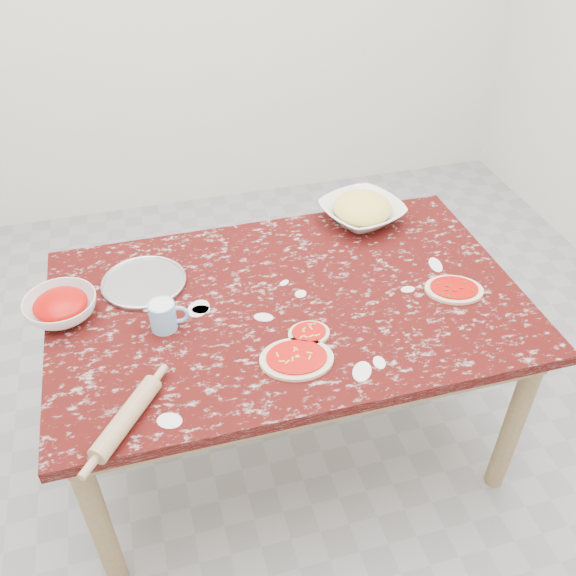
# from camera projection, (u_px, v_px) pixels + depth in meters

# --- Properties ---
(ground) EXTENTS (4.00, 4.00, 0.00)m
(ground) POSITION_uv_depth(u_px,v_px,m) (288.00, 436.00, 2.58)
(ground) COLOR gray
(worktable) EXTENTS (1.60, 1.00, 0.75)m
(worktable) POSITION_uv_depth(u_px,v_px,m) (288.00, 317.00, 2.16)
(worktable) COLOR #370908
(worktable) RESTS_ON ground
(pizza_tray) EXTENTS (0.38, 0.38, 0.01)m
(pizza_tray) POSITION_uv_depth(u_px,v_px,m) (144.00, 283.00, 2.16)
(pizza_tray) COLOR #B2B2B7
(pizza_tray) RESTS_ON worktable
(sauce_bowl) EXTENTS (0.28, 0.28, 0.07)m
(sauce_bowl) POSITION_uv_depth(u_px,v_px,m) (61.00, 308.00, 2.01)
(sauce_bowl) COLOR white
(sauce_bowl) RESTS_ON worktable
(cheese_bowl) EXTENTS (0.39, 0.39, 0.08)m
(cheese_bowl) POSITION_uv_depth(u_px,v_px,m) (362.00, 212.00, 2.46)
(cheese_bowl) COLOR white
(cheese_bowl) RESTS_ON worktable
(flour_mug) EXTENTS (0.13, 0.09, 0.10)m
(flour_mug) POSITION_uv_depth(u_px,v_px,m) (164.00, 315.00, 1.96)
(flour_mug) COLOR #7AB6E0
(flour_mug) RESTS_ON worktable
(pizza_left) EXTENTS (0.25, 0.21, 0.02)m
(pizza_left) POSITION_uv_depth(u_px,v_px,m) (297.00, 359.00, 1.87)
(pizza_left) COLOR beige
(pizza_left) RESTS_ON worktable
(pizza_mid) EXTENTS (0.14, 0.11, 0.02)m
(pizza_mid) POSITION_uv_depth(u_px,v_px,m) (309.00, 333.00, 1.96)
(pizza_mid) COLOR beige
(pizza_mid) RESTS_ON worktable
(pizza_right) EXTENTS (0.24, 0.21, 0.02)m
(pizza_right) POSITION_uv_depth(u_px,v_px,m) (454.00, 289.00, 2.13)
(pizza_right) COLOR beige
(pizza_right) RESTS_ON worktable
(rolling_pin) EXTENTS (0.21, 0.26, 0.06)m
(rolling_pin) POSITION_uv_depth(u_px,v_px,m) (127.00, 418.00, 1.67)
(rolling_pin) COLOR tan
(rolling_pin) RESTS_ON worktable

